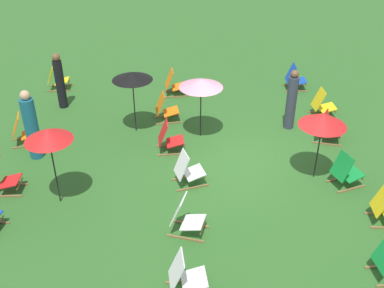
% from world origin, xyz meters
% --- Properties ---
extents(ground_plane, '(40.00, 40.00, 0.00)m').
position_xyz_m(ground_plane, '(0.00, 0.00, 0.00)').
color(ground_plane, '#2D6026').
extents(deckchair_0, '(0.68, 0.87, 0.83)m').
position_xyz_m(deckchair_0, '(0.84, -2.39, 0.37)').
color(deckchair_0, olive).
rests_on(deckchair_0, ground).
extents(deckchair_2, '(0.54, 0.80, 0.83)m').
position_xyz_m(deckchair_2, '(-4.06, 1.51, 0.37)').
color(deckchair_2, olive).
rests_on(deckchair_2, ground).
extents(deckchair_4, '(0.50, 0.78, 0.83)m').
position_xyz_m(deckchair_4, '(-1.01, 5.46, 0.37)').
color(deckchair_4, olive).
rests_on(deckchair_4, ground).
extents(deckchair_5, '(0.54, 0.80, 0.83)m').
position_xyz_m(deckchair_5, '(3.89, 1.58, 0.37)').
color(deckchair_5, olive).
rests_on(deckchair_5, ground).
extents(deckchair_6, '(0.50, 0.77, 0.83)m').
position_xyz_m(deckchair_6, '(4.12, -2.33, 0.37)').
color(deckchair_6, olive).
rests_on(deckchair_6, ground).
extents(deckchair_7, '(0.56, 0.81, 0.83)m').
position_xyz_m(deckchair_7, '(2.17, 1.85, 0.37)').
color(deckchair_7, olive).
rests_on(deckchair_7, ground).
extents(deckchair_8, '(0.50, 0.77, 0.83)m').
position_xyz_m(deckchair_8, '(4.50, 5.37, 0.37)').
color(deckchair_8, olive).
rests_on(deckchair_8, ground).
extents(deckchair_9, '(0.49, 0.77, 0.83)m').
position_xyz_m(deckchair_9, '(2.20, -2.68, 0.37)').
color(deckchair_9, olive).
rests_on(deckchair_9, ground).
extents(deckchair_10, '(0.64, 0.85, 0.83)m').
position_xyz_m(deckchair_10, '(1.09, 5.56, 0.37)').
color(deckchair_10, olive).
rests_on(deckchair_10, ground).
extents(deckchair_11, '(0.69, 0.87, 0.83)m').
position_xyz_m(deckchair_11, '(-1.15, -2.23, 0.37)').
color(deckchair_11, olive).
rests_on(deckchair_11, ground).
extents(deckchair_13, '(0.68, 0.87, 0.83)m').
position_xyz_m(deckchair_13, '(-2.54, 1.45, 0.37)').
color(deckchair_13, olive).
rests_on(deckchair_13, ground).
extents(deckchair_14, '(0.66, 0.86, 0.83)m').
position_xyz_m(deckchair_14, '(-0.92, 1.34, 0.37)').
color(deckchair_14, olive).
rests_on(deckchair_14, ground).
extents(deckchair_15, '(0.52, 0.79, 0.83)m').
position_xyz_m(deckchair_15, '(0.52, 1.76, 0.37)').
color(deckchair_15, olive).
rests_on(deckchair_15, ground).
extents(umbrella_0, '(0.98, 0.98, 1.82)m').
position_xyz_m(umbrella_0, '(-1.43, 4.16, 1.68)').
color(umbrella_0, black).
rests_on(umbrella_0, ground).
extents(umbrella_1, '(1.07, 1.07, 1.68)m').
position_xyz_m(umbrella_1, '(-0.79, -1.64, 1.53)').
color(umbrella_1, black).
rests_on(umbrella_1, ground).
extents(umbrella_2, '(1.14, 1.14, 1.67)m').
position_xyz_m(umbrella_2, '(1.24, 0.91, 1.55)').
color(umbrella_2, black).
rests_on(umbrella_2, ground).
extents(umbrella_3, '(1.06, 1.06, 1.73)m').
position_xyz_m(umbrella_3, '(1.61, 2.67, 1.62)').
color(umbrella_3, black).
rests_on(umbrella_3, ground).
extents(person_0, '(0.37, 0.37, 1.69)m').
position_xyz_m(person_0, '(3.18, 4.95, 0.82)').
color(person_0, black).
rests_on(person_0, ground).
extents(person_1, '(0.48, 0.48, 1.82)m').
position_xyz_m(person_1, '(0.42, 5.09, 0.86)').
color(person_1, '#195972').
rests_on(person_1, ground).
extents(person_2, '(0.29, 0.29, 1.71)m').
position_xyz_m(person_2, '(1.59, -1.58, 0.82)').
color(person_2, '#333847').
rests_on(person_2, ground).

